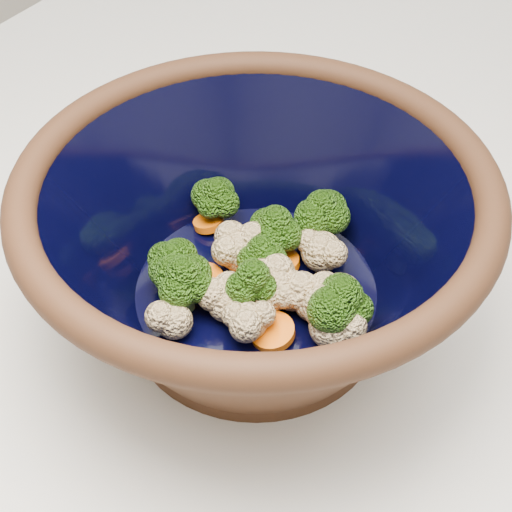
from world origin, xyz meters
name	(u,v)px	position (x,y,z in m)	size (l,w,h in m)	color
mixing_bowl	(256,242)	(-0.09, -0.09, 0.98)	(0.37, 0.37, 0.14)	black
vegetable_pile	(270,269)	(-0.08, -0.08, 0.95)	(0.17, 0.17, 0.05)	#608442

